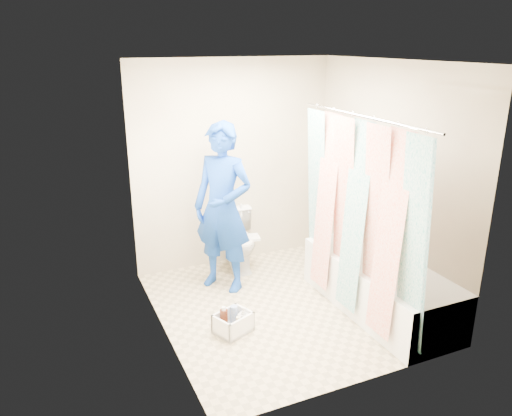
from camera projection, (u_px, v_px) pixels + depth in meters
name	position (u px, v px, depth m)	size (l,w,h in m)	color
floor	(283.00, 307.00, 5.06)	(2.60, 2.60, 0.00)	tan
ceiling	(287.00, 61.00, 4.30)	(2.40, 2.60, 0.02)	white
wall_back	(234.00, 164.00, 5.80)	(2.40, 0.02, 2.40)	#BBB190
wall_front	(368.00, 243.00, 3.55)	(2.40, 0.02, 2.40)	#BBB190
wall_left	(159.00, 211.00, 4.22)	(0.02, 2.60, 2.40)	#BBB190
wall_right	(388.00, 180.00, 5.14)	(0.02, 2.60, 2.40)	#BBB190
bathtub	(379.00, 285.00, 4.94)	(0.70, 1.75, 0.50)	white
curtain_rod	(363.00, 116.00, 4.27)	(0.02, 0.02, 1.90)	silver
shower_curtain	(356.00, 218.00, 4.57)	(0.06, 1.75, 1.80)	white
toilet	(240.00, 239.00, 5.87)	(0.38, 0.67, 0.68)	white
tank_lid	(241.00, 238.00, 5.75)	(0.42, 0.18, 0.03)	silver
tank_internals	(233.00, 208.00, 5.93)	(0.16, 0.07, 0.22)	black
plumber	(223.00, 208.00, 5.21)	(0.66, 0.43, 1.81)	#0F3C9A
cleaning_caddy	(234.00, 323.00, 4.61)	(0.39, 0.35, 0.24)	white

